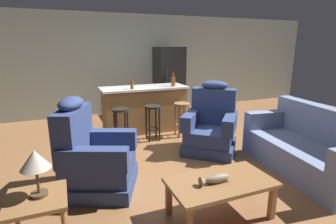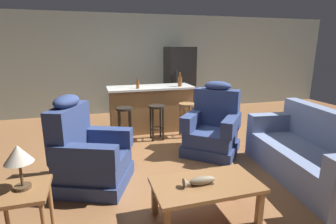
% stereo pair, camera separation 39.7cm
% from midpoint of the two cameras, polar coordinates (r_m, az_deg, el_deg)
% --- Properties ---
extents(ground_plane, '(12.00, 12.00, 0.00)m').
position_cam_midpoint_polar(ground_plane, '(4.56, 2.65, -8.88)').
color(ground_plane, brown).
extents(back_wall, '(12.00, 0.05, 2.60)m').
position_cam_midpoint_polar(back_wall, '(7.23, -5.45, 10.31)').
color(back_wall, '#939E93').
rests_on(back_wall, ground_plane).
extents(coffee_table, '(1.10, 0.60, 0.42)m').
position_cam_midpoint_polar(coffee_table, '(2.87, 12.39, -15.91)').
color(coffee_table, olive).
rests_on(coffee_table, ground_plane).
extents(fish_figurine, '(0.34, 0.10, 0.10)m').
position_cam_midpoint_polar(fish_figurine, '(2.77, 11.08, -14.64)').
color(fish_figurine, '#4C3823').
rests_on(fish_figurine, coffee_table).
extents(couch, '(1.07, 1.99, 0.94)m').
position_cam_midpoint_polar(couch, '(4.21, 31.08, -7.98)').
color(couch, '#707FA3').
rests_on(couch, ground_plane).
extents(recliner_near_lamp, '(1.10, 1.10, 1.20)m').
position_cam_midpoint_polar(recliner_near_lamp, '(3.52, -13.98, -9.05)').
color(recliner_near_lamp, navy).
rests_on(recliner_near_lamp, ground_plane).
extents(recliner_near_island, '(1.18, 1.18, 1.20)m').
position_cam_midpoint_polar(recliner_near_island, '(4.57, 12.19, -3.45)').
color(recliner_near_island, navy).
rests_on(recliner_near_island, ground_plane).
extents(end_table, '(0.48, 0.48, 0.56)m').
position_cam_midpoint_polar(end_table, '(2.68, -25.59, -17.00)').
color(end_table, olive).
rests_on(end_table, ground_plane).
extents(table_lamp, '(0.24, 0.24, 0.41)m').
position_cam_midpoint_polar(table_lamp, '(2.51, -25.94, -8.72)').
color(table_lamp, '#4C3823').
rests_on(table_lamp, end_table).
extents(kitchen_island, '(1.80, 0.70, 0.95)m').
position_cam_midpoint_polar(kitchen_island, '(5.64, -1.76, 0.81)').
color(kitchen_island, olive).
rests_on(kitchen_island, ground_plane).
extents(bar_stool_left, '(0.32, 0.32, 0.68)m').
position_cam_midpoint_polar(bar_stool_left, '(4.91, -7.15, -1.40)').
color(bar_stool_left, black).
rests_on(bar_stool_left, ground_plane).
extents(bar_stool_middle, '(0.32, 0.32, 0.68)m').
position_cam_midpoint_polar(bar_stool_middle, '(5.04, -0.22, -0.88)').
color(bar_stool_middle, black).
rests_on(bar_stool_middle, ground_plane).
extents(bar_stool_right, '(0.32, 0.32, 0.68)m').
position_cam_midpoint_polar(bar_stool_right, '(5.24, 6.27, -0.38)').
color(bar_stool_right, olive).
rests_on(bar_stool_right, ground_plane).
extents(refrigerator, '(0.70, 0.69, 1.76)m').
position_cam_midpoint_polar(refrigerator, '(7.01, 4.13, 6.77)').
color(refrigerator, black).
rests_on(refrigerator, ground_plane).
extents(bottle_tall_green, '(0.09, 0.09, 0.29)m').
position_cam_midpoint_polar(bottle_tall_green, '(5.58, 4.65, 6.71)').
color(bottle_tall_green, brown).
rests_on(bottle_tall_green, kitchen_island).
extents(bottle_short_amber, '(0.07, 0.07, 0.23)m').
position_cam_midpoint_polar(bottle_short_amber, '(5.27, -4.47, 6.00)').
color(bottle_short_amber, brown).
rests_on(bottle_short_amber, kitchen_island).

